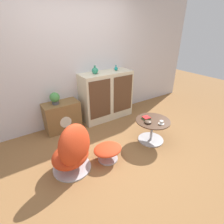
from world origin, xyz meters
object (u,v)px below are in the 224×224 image
object	(u,v)px
ottoman	(108,150)
sideboard	(106,96)
vase_leftmost	(95,71)
book_stack	(146,118)
teacup	(161,123)
tv_console	(62,116)
coffee_table	(152,129)
egg_chair	(73,151)
bowl	(148,122)
potted_plant	(55,98)
vase_inner_left	(116,69)

from	to	relation	value
ottoman	sideboard	bearing A→B (deg)	58.60
vase_leftmost	book_stack	bearing A→B (deg)	-71.17
teacup	book_stack	size ratio (longest dim) A/B	0.73
sideboard	book_stack	distance (m)	1.15
tv_console	coffee_table	world-z (taller)	tv_console
egg_chair	vase_leftmost	size ratio (longest dim) A/B	4.71
tv_console	egg_chair	size ratio (longest dim) A/B	0.88
egg_chair	book_stack	world-z (taller)	egg_chair
coffee_table	tv_console	bearing A→B (deg)	133.42
sideboard	book_stack	world-z (taller)	sideboard
tv_console	teacup	bearing A→B (deg)	-49.26
sideboard	bowl	xyz separation A→B (m)	(0.06, -1.26, -0.09)
ottoman	potted_plant	world-z (taller)	potted_plant
sideboard	vase_leftmost	bearing A→B (deg)	179.14
vase_inner_left	potted_plant	xyz separation A→B (m)	(-1.37, 0.04, -0.39)
vase_leftmost	egg_chair	bearing A→B (deg)	-131.53
potted_plant	teacup	bearing A→B (deg)	-47.32
sideboard	potted_plant	xyz separation A→B (m)	(-1.11, 0.04, 0.18)
sideboard	coffee_table	distance (m)	1.29
sideboard	vase_leftmost	xyz separation A→B (m)	(-0.26, 0.00, 0.59)
book_stack	vase_inner_left	bearing A→B (deg)	83.87
ottoman	vase_leftmost	bearing A→B (deg)	68.18
vase_leftmost	book_stack	size ratio (longest dim) A/B	1.20
tv_console	vase_inner_left	bearing A→B (deg)	-1.70
tv_console	potted_plant	bearing A→B (deg)	179.57
sideboard	ottoman	world-z (taller)	sideboard
coffee_table	potted_plant	bearing A→B (deg)	135.42
book_stack	egg_chair	bearing A→B (deg)	-179.33
vase_leftmost	coffee_table	bearing A→B (deg)	-70.18
vase_leftmost	teacup	size ratio (longest dim) A/B	1.65
ottoman	book_stack	distance (m)	0.93
egg_chair	potted_plant	world-z (taller)	potted_plant
tv_console	teacup	world-z (taller)	tv_console
sideboard	potted_plant	size ratio (longest dim) A/B	4.97
tv_console	book_stack	distance (m)	1.66
tv_console	egg_chair	distance (m)	1.22
potted_plant	bowl	xyz separation A→B (m)	(1.17, -1.30, -0.27)
ottoman	coffee_table	bearing A→B (deg)	-0.48
sideboard	vase_leftmost	size ratio (longest dim) A/B	6.91
coffee_table	potted_plant	xyz separation A→B (m)	(-1.31, 1.29, 0.46)
vase_inner_left	book_stack	bearing A→B (deg)	-96.13
ottoman	potted_plant	bearing A→B (deg)	105.69
sideboard	coffee_table	world-z (taller)	sideboard
tv_console	teacup	size ratio (longest dim) A/B	6.83
egg_chair	vase_inner_left	size ratio (longest dim) A/B	6.58
ottoman	potted_plant	size ratio (longest dim) A/B	1.98
coffee_table	egg_chair	bearing A→B (deg)	176.49
sideboard	egg_chair	distance (m)	1.74
potted_plant	teacup	world-z (taller)	potted_plant
tv_console	ottoman	bearing A→B (deg)	-78.05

